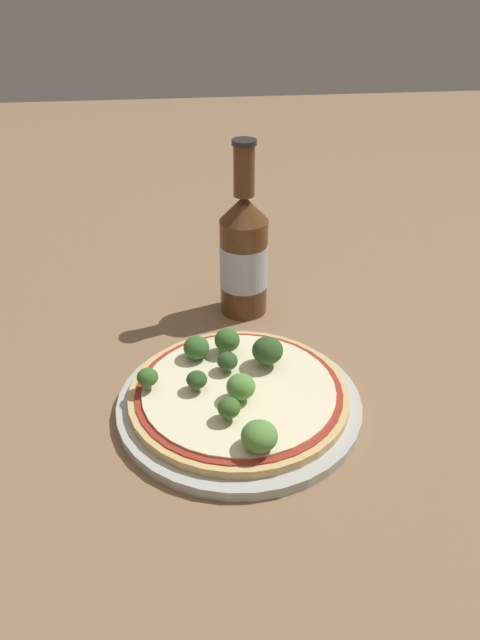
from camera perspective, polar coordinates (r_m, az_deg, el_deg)
The scene contains 13 objects.
ground_plane at distance 0.70m, azimuth -0.20°, elevation -7.39°, with size 3.00×3.00×0.00m, color #846647.
plate at distance 0.69m, azimuth -0.14°, elevation -7.72°, with size 0.27×0.27×0.01m.
pizza at distance 0.68m, azimuth -0.28°, elevation -6.73°, with size 0.24×0.24×0.01m.
broccoli_floret_0 at distance 0.60m, azimuth 1.78°, elevation -10.57°, with size 0.04×0.04×0.03m.
broccoli_floret_1 at distance 0.70m, azimuth 2.54°, elevation -2.82°, with size 0.03×0.03×0.04m.
broccoli_floret_2 at distance 0.69m, azimuth -1.16°, elevation -3.79°, with size 0.02×0.02×0.02m.
broccoli_floret_3 at distance 0.67m, azimuth -3.97°, elevation -5.49°, with size 0.02×0.02×0.02m.
broccoli_floret_4 at distance 0.65m, azimuth 0.21°, elevation -6.11°, with size 0.03×0.03×0.03m.
broccoli_floret_5 at distance 0.63m, azimuth -1.02°, elevation -8.06°, with size 0.02×0.02×0.03m.
broccoli_floret_6 at distance 0.67m, azimuth -8.45°, elevation -5.35°, with size 0.02×0.02×0.02m.
broccoli_floret_7 at distance 0.72m, azimuth -1.18°, elevation -1.86°, with size 0.03×0.03×0.03m.
broccoli_floret_8 at distance 0.72m, azimuth -4.01°, elevation -2.54°, with size 0.03×0.03×0.03m.
beer_bottle at distance 0.82m, azimuth 0.35°, elevation 6.09°, with size 0.06×0.06×0.24m.
Camera 1 is at (-0.06, -0.54, 0.45)m, focal length 35.00 mm.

